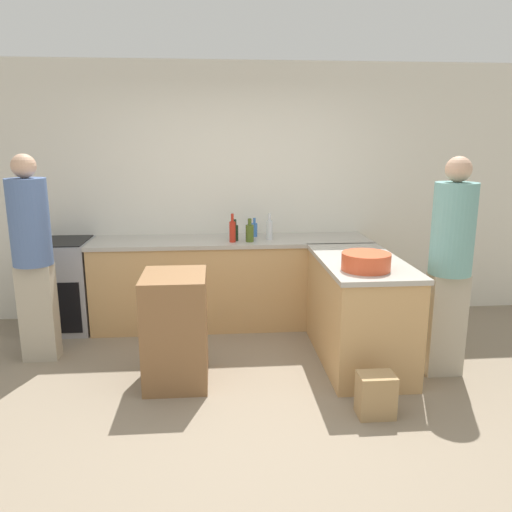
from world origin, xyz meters
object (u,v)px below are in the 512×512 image
object	(u,v)px
olive_oil_bottle	(250,233)
wine_bottle_dark	(235,232)
hot_sauce_bottle	(232,231)
island_table	(176,329)
range_oven	(62,285)
mixing_bowl	(366,262)
person_at_peninsula	(450,260)
water_bottle_blue	(254,229)
person_by_range	(32,251)
paper_bag	(376,395)
vinegar_bottle_clear	(269,229)

from	to	relation	value
olive_oil_bottle	wine_bottle_dark	xyz separation A→B (m)	(-0.14, 0.07, -0.01)
hot_sauce_bottle	island_table	bearing A→B (deg)	-114.02
range_oven	island_table	bearing A→B (deg)	-45.79
mixing_bowl	olive_oil_bottle	distance (m)	1.45
mixing_bowl	olive_oil_bottle	size ratio (longest dim) A/B	1.63
wine_bottle_dark	hot_sauce_bottle	world-z (taller)	hot_sauce_bottle
hot_sauce_bottle	person_at_peninsula	world-z (taller)	person_at_peninsula
range_oven	mixing_bowl	xyz separation A→B (m)	(2.74, -1.34, 0.52)
water_bottle_blue	person_by_range	bearing A→B (deg)	-156.37
person_at_peninsula	water_bottle_blue	bearing A→B (deg)	135.57
island_table	olive_oil_bottle	distance (m)	1.42
hot_sauce_bottle	person_at_peninsula	xyz separation A→B (m)	(1.70, -1.15, -0.05)
water_bottle_blue	person_at_peninsula	size ratio (longest dim) A/B	0.11
paper_bag	vinegar_bottle_clear	bearing A→B (deg)	106.63
mixing_bowl	paper_bag	world-z (taller)	mixing_bowl
range_oven	paper_bag	distance (m)	3.31
mixing_bowl	vinegar_bottle_clear	distance (m)	1.42
olive_oil_bottle	paper_bag	xyz separation A→B (m)	(0.76, -1.77, -0.85)
person_at_peninsula	paper_bag	size ratio (longest dim) A/B	5.69
olive_oil_bottle	water_bottle_blue	world-z (taller)	olive_oil_bottle
vinegar_bottle_clear	water_bottle_blue	world-z (taller)	vinegar_bottle_clear
water_bottle_blue	person_by_range	world-z (taller)	person_by_range
olive_oil_bottle	person_at_peninsula	bearing A→B (deg)	-37.15
wine_bottle_dark	person_at_peninsula	world-z (taller)	person_at_peninsula
range_oven	hot_sauce_bottle	size ratio (longest dim) A/B	3.24
range_oven	olive_oil_bottle	size ratio (longest dim) A/B	3.95
paper_bag	island_table	bearing A→B (deg)	155.75
island_table	person_at_peninsula	world-z (taller)	person_at_peninsula
range_oven	water_bottle_blue	bearing A→B (deg)	3.52
olive_oil_bottle	wine_bottle_dark	world-z (taller)	olive_oil_bottle
olive_oil_bottle	hot_sauce_bottle	size ratio (longest dim) A/B	0.82
island_table	paper_bag	size ratio (longest dim) A/B	2.84
range_oven	mixing_bowl	distance (m)	3.09
hot_sauce_bottle	paper_bag	size ratio (longest dim) A/B	0.91
wine_bottle_dark	water_bottle_blue	xyz separation A→B (m)	(0.21, 0.20, -0.01)
paper_bag	water_bottle_blue	bearing A→B (deg)	108.81
person_at_peninsula	mixing_bowl	bearing A→B (deg)	-177.38
hot_sauce_bottle	olive_oil_bottle	bearing A→B (deg)	2.64
water_bottle_blue	paper_bag	size ratio (longest dim) A/B	0.62
person_at_peninsula	olive_oil_bottle	bearing A→B (deg)	142.85
range_oven	person_by_range	xyz separation A→B (m)	(0.01, -0.74, 0.52)
person_by_range	person_at_peninsula	xyz separation A→B (m)	(3.43, -0.57, -0.01)
olive_oil_bottle	mixing_bowl	bearing A→B (deg)	-55.16
mixing_bowl	hot_sauce_bottle	size ratio (longest dim) A/B	1.34
person_at_peninsula	vinegar_bottle_clear	bearing A→B (deg)	136.52
person_at_peninsula	paper_bag	distance (m)	1.28
range_oven	hot_sauce_bottle	bearing A→B (deg)	-5.22
range_oven	hot_sauce_bottle	xyz separation A→B (m)	(1.74, -0.16, 0.57)
mixing_bowl	island_table	bearing A→B (deg)	177.53
wine_bottle_dark	water_bottle_blue	world-z (taller)	wine_bottle_dark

